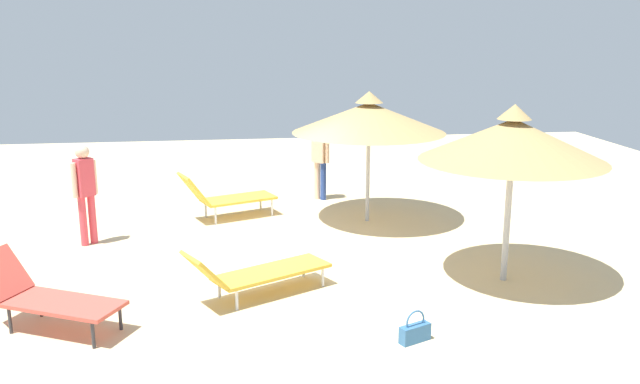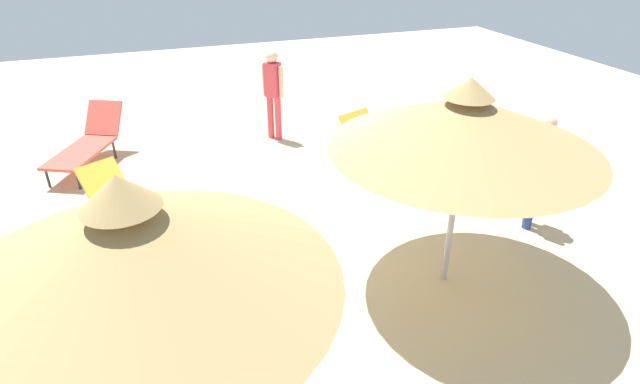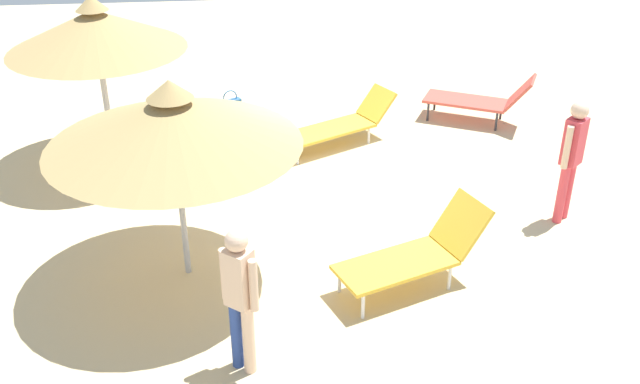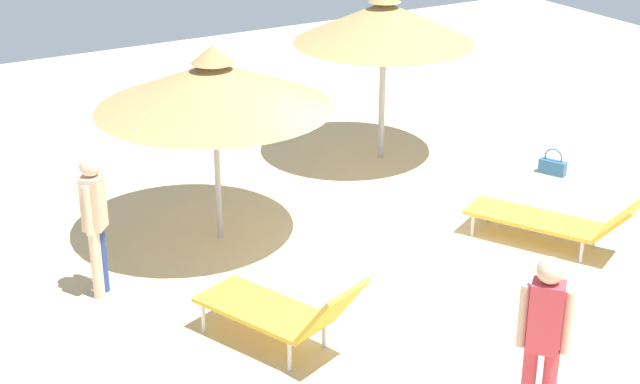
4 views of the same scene
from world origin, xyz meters
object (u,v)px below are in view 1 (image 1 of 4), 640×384
parasol_umbrella_edge (513,140)px  handbag (415,332)px  parasol_umbrella_near_left (369,117)px  lounge_chair_far_left (225,196)px  person_standing_back (85,187)px  lounge_chair_front (256,272)px  person_standing_far_right (320,156)px  lounge_chair_near_right (45,295)px

parasol_umbrella_edge → handbag: size_ratio=6.38×
parasol_umbrella_near_left → lounge_chair_far_left: bearing=-101.0°
parasol_umbrella_edge → person_standing_back: bearing=-111.9°
lounge_chair_front → person_standing_back: size_ratio=1.22×
person_standing_far_right → parasol_umbrella_edge: bearing=21.9°
lounge_chair_front → person_standing_far_right: size_ratio=1.28×
person_standing_far_right → person_standing_back: size_ratio=0.95×
parasol_umbrella_near_left → handbag: bearing=-5.4°
parasol_umbrella_near_left → person_standing_far_right: size_ratio=1.74×
lounge_chair_front → lounge_chair_far_left: lounge_chair_far_left is taller
lounge_chair_far_left → person_standing_back: (1.32, -2.39, 0.57)m
lounge_chair_front → person_standing_far_right: person_standing_far_right is taller
parasol_umbrella_near_left → person_standing_back: size_ratio=1.66×
person_standing_far_right → person_standing_back: 5.19m
lounge_chair_near_right → person_standing_far_right: 7.50m
person_standing_back → handbag: bearing=46.2°
lounge_chair_front → parasol_umbrella_edge: bearing=92.3°
lounge_chair_far_left → person_standing_back: size_ratio=1.12×
lounge_chair_front → lounge_chair_far_left: 4.14m
parasol_umbrella_edge → lounge_chair_far_left: (-3.97, -4.21, -1.70)m
lounge_chair_near_right → lounge_chair_far_left: 5.31m
parasol_umbrella_edge → person_standing_back: 7.20m
parasol_umbrella_near_left → lounge_chair_near_right: bearing=-49.9°
parasol_umbrella_edge → lounge_chair_front: parasol_umbrella_edge is taller
lounge_chair_front → lounge_chair_near_right: bearing=-75.7°
parasol_umbrella_edge → lounge_chair_front: bearing=-87.7°
parasol_umbrella_edge → lounge_chair_far_left: parasol_umbrella_edge is taller
person_standing_back → lounge_chair_near_right: bearing=2.2°
person_standing_far_right → handbag: size_ratio=3.98×
parasol_umbrella_edge → person_standing_back: size_ratio=1.53×
person_standing_far_right → person_standing_back: person_standing_back is taller
parasol_umbrella_edge → handbag: (1.85, -1.91, -2.03)m
lounge_chair_far_left → lounge_chair_near_right: bearing=-25.2°
parasol_umbrella_near_left → lounge_chair_front: parasol_umbrella_near_left is taller
person_standing_far_right → person_standing_back: (2.60, -4.50, 0.06)m
parasol_umbrella_edge → parasol_umbrella_near_left: (-3.42, -1.41, -0.10)m
lounge_chair_near_right → handbag: (1.01, 4.56, -0.32)m
person_standing_back → parasol_umbrella_near_left: bearing=98.5°
lounge_chair_front → person_standing_back: bearing=-134.7°
lounge_chair_near_right → person_standing_far_right: person_standing_far_right is taller
parasol_umbrella_edge → lounge_chair_near_right: bearing=-82.6°
parasol_umbrella_edge → person_standing_far_right: parasol_umbrella_edge is taller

